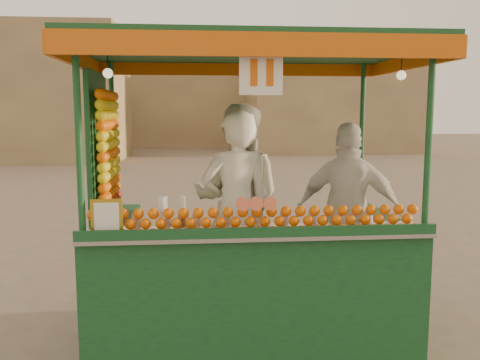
{
  "coord_description": "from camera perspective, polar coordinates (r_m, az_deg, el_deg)",
  "views": [
    {
      "loc": [
        -0.74,
        -4.75,
        2.21
      ],
      "look_at": [
        -0.3,
        0.1,
        1.56
      ],
      "focal_mm": 38.17,
      "sensor_mm": 36.0,
      "label": 1
    }
  ],
  "objects": [
    {
      "name": "ground",
      "position": [
        5.29,
        3.46,
        -17.1
      ],
      "size": [
        90.0,
        90.0,
        0.0
      ],
      "primitive_type": "plane",
      "color": "brown",
      "rests_on": "ground"
    },
    {
      "name": "building_left",
      "position": [
        26.1,
        -23.98,
        8.71
      ],
      "size": [
        10.0,
        6.0,
        6.0
      ],
      "primitive_type": "cube",
      "color": "tan",
      "rests_on": "ground"
    },
    {
      "name": "building_right",
      "position": [
        29.78,
        9.93,
        8.07
      ],
      "size": [
        9.0,
        6.0,
        5.0
      ],
      "primitive_type": "cube",
      "color": "tan",
      "rests_on": "ground"
    },
    {
      "name": "building_center",
      "position": [
        34.8,
        -7.42,
        9.68
      ],
      "size": [
        14.0,
        7.0,
        7.0
      ],
      "primitive_type": "cube",
      "color": "tan",
      "rests_on": "ground"
    },
    {
      "name": "juice_cart",
      "position": [
        4.82,
        0.1,
        -7.94
      ],
      "size": [
        3.12,
        2.02,
        2.83
      ],
      "color": "#103C1F",
      "rests_on": "ground"
    },
    {
      "name": "vendor_left",
      "position": [
        4.93,
        -0.47,
        -3.34
      ],
      "size": [
        0.78,
        0.6,
        1.89
      ],
      "rotation": [
        0.0,
        0.0,
        3.38
      ],
      "color": "white",
      "rests_on": "ground"
    },
    {
      "name": "vendor_middle",
      "position": [
        5.28,
        -0.31,
        -2.19
      ],
      "size": [
        1.13,
        0.99,
        1.97
      ],
      "rotation": [
        0.0,
        0.0,
        2.85
      ],
      "color": "beige",
      "rests_on": "ground"
    },
    {
      "name": "vendor_right",
      "position": [
        5.19,
        12.04,
        -3.56
      ],
      "size": [
        1.13,
        0.75,
        1.78
      ],
      "rotation": [
        0.0,
        0.0,
        2.81
      ],
      "color": "silver",
      "rests_on": "ground"
    }
  ]
}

